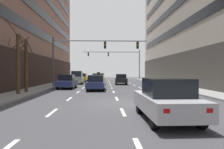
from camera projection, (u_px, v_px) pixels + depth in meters
name	position (u px, v px, depth m)	size (l,w,h in m)	color
ground_plane	(119.00, 103.00, 13.19)	(120.00, 120.00, 0.00)	#424247
lane_stripe_l1_s3	(52.00, 112.00, 10.07)	(0.16, 2.00, 0.01)	silver
lane_stripe_l1_s4	(69.00, 99.00, 15.06)	(0.16, 2.00, 0.01)	silver
lane_stripe_l1_s5	(78.00, 92.00, 20.06)	(0.16, 2.00, 0.01)	silver
lane_stripe_l1_s6	(83.00, 88.00, 25.06)	(0.16, 2.00, 0.01)	silver
lane_stripe_l1_s7	(87.00, 85.00, 30.05)	(0.16, 2.00, 0.01)	silver
lane_stripe_l1_s8	(89.00, 83.00, 35.05)	(0.16, 2.00, 0.01)	silver
lane_stripe_l1_s9	(91.00, 82.00, 40.04)	(0.16, 2.00, 0.01)	silver
lane_stripe_l1_s10	(93.00, 81.00, 45.04)	(0.16, 2.00, 0.01)	silver
lane_stripe_l2_s3	(123.00, 112.00, 10.19)	(0.16, 2.00, 0.01)	silver
lane_stripe_l2_s4	(117.00, 99.00, 15.19)	(0.16, 2.00, 0.01)	silver
lane_stripe_l2_s5	(114.00, 92.00, 20.18)	(0.16, 2.00, 0.01)	silver
lane_stripe_l2_s6	(112.00, 88.00, 25.18)	(0.16, 2.00, 0.01)	silver
lane_stripe_l2_s7	(111.00, 85.00, 30.17)	(0.16, 2.00, 0.01)	silver
lane_stripe_l2_s8	(110.00, 83.00, 35.17)	(0.16, 2.00, 0.01)	silver
lane_stripe_l2_s9	(109.00, 82.00, 40.17)	(0.16, 2.00, 0.01)	silver
lane_stripe_l2_s10	(108.00, 81.00, 45.16)	(0.16, 2.00, 0.01)	silver
lane_stripe_l3_s3	(192.00, 111.00, 10.31)	(0.16, 2.00, 0.01)	silver
lane_stripe_l3_s4	(163.00, 98.00, 15.31)	(0.16, 2.00, 0.01)	silver
lane_stripe_l3_s5	(149.00, 92.00, 20.30)	(0.16, 2.00, 0.01)	silver
lane_stripe_l3_s6	(140.00, 88.00, 25.30)	(0.16, 2.00, 0.01)	silver
lane_stripe_l3_s7	(134.00, 85.00, 30.30)	(0.16, 2.00, 0.01)	silver
lane_stripe_l3_s8	(130.00, 83.00, 35.29)	(0.16, 2.00, 0.01)	silver
lane_stripe_l3_s9	(127.00, 82.00, 40.29)	(0.16, 2.00, 0.01)	silver
lane_stripe_l3_s10	(124.00, 81.00, 45.29)	(0.16, 2.00, 0.01)	silver
car_driving_0	(121.00, 79.00, 31.97)	(1.91, 4.23, 1.56)	black
car_driving_1	(166.00, 100.00, 8.49)	(1.93, 4.49, 1.67)	black
car_driving_2	(67.00, 82.00, 24.12)	(1.87, 4.27, 1.58)	black
taxi_driving_3	(82.00, 78.00, 40.42)	(1.90, 4.23, 1.73)	black
car_driving_4	(96.00, 83.00, 21.83)	(1.89, 4.25, 1.57)	black
car_driving_5	(77.00, 78.00, 32.82)	(1.86, 4.20, 2.01)	black
taxi_driving_6	(99.00, 79.00, 31.24)	(1.94, 4.47, 1.85)	black
traffic_signal_0	(88.00, 50.00, 26.08)	(11.58, 0.35, 5.98)	#4C4C51
traffic_signal_1	(119.00, 58.00, 48.24)	(12.95, 0.34, 6.66)	#4C4C51
street_tree_0	(26.00, 65.00, 18.82)	(1.63, 1.64, 4.99)	#4C3823
street_tree_1	(18.00, 62.00, 17.04)	(1.82, 1.82, 5.73)	#4C3823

